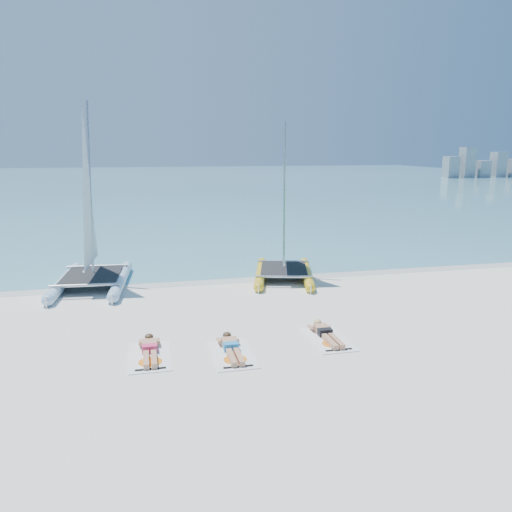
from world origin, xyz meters
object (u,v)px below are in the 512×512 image
Objects in this scene: sunbather_c at (326,333)px; catamaran_blue at (89,230)px; towel_b at (233,354)px; towel_c at (328,339)px; towel_a at (150,356)px; catamaran_yellow at (284,227)px; sunbather_a at (150,349)px; sunbather_b at (231,347)px.

catamaran_blue is at bearing 134.20° from sunbather_c.
towel_b is 1.00× the size of towel_c.
towel_a is at bearing -176.51° from sunbather_c.
catamaran_yellow is 3.32× the size of towel_a.
sunbather_c is at bearing -41.39° from catamaran_blue.
towel_a is (1.91, -6.97, -2.03)m from catamaran_blue.
sunbather_a is 0.93× the size of towel_b.
towel_a is 4.60m from towel_c.
towel_a is at bearing -178.90° from towel_c.
sunbather_a is (1.91, -6.78, -1.92)m from catamaran_blue.
sunbather_a is at bearing 170.78° from sunbather_b.
towel_c is at bearing 1.10° from towel_a.
sunbather_a reaches higher than towel_b.
sunbather_c is (6.51, -6.69, -1.92)m from catamaran_blue.
catamaran_blue is 8.32m from sunbather_b.
sunbather_a is 2.04m from towel_b.
towel_b is 2.70m from sunbather_c.
catamaran_blue reaches higher than towel_a.
towel_b is at bearing -9.22° from towel_a.
sunbather_a is 4.60m from sunbather_c.
sunbather_b is 1.00× the size of sunbather_c.
catamaran_blue is 3.97× the size of sunbather_a.
catamaran_blue is 3.97× the size of sunbather_b.
sunbather_b is (0.00, 0.19, 0.11)m from towel_b.
sunbather_b is 0.93× the size of towel_c.
sunbather_c is (2.63, 0.60, 0.11)m from towel_b.
towel_b is at bearing -171.16° from towel_c.
towel_a is 2.00m from towel_b.
towel_a is 1.07× the size of sunbather_a.
towel_a is 1.07× the size of sunbather_c.
towel_b is at bearing -99.70° from catamaran_yellow.
sunbather_c is (4.60, 0.09, 0.00)m from sunbather_a.
towel_a and towel_c have the same top height.
towel_a is 1.07× the size of sunbather_b.
sunbather_a is at bearing 165.44° from towel_b.
sunbather_c reaches higher than towel_b.
sunbather_c reaches higher than towel_a.
catamaran_blue reaches higher than sunbather_a.
catamaran_yellow is (7.23, -0.07, -0.11)m from catamaran_blue.
sunbather_c is at bearing 1.10° from sunbather_a.
catamaran_yellow reaches higher than sunbather_a.
towel_a and towel_b have the same top height.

